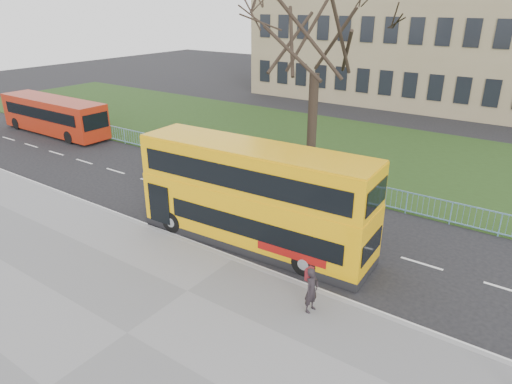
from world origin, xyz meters
TOP-DOWN VIEW (x-y plane):
  - ground at (0.00, 0.00)m, footprint 120.00×120.00m
  - pavement at (0.00, -6.75)m, footprint 80.00×10.50m
  - kerb at (0.00, -1.55)m, footprint 80.00×0.20m
  - grass_verge at (0.00, 14.30)m, footprint 80.00×15.40m
  - guard_railing at (0.00, 6.60)m, footprint 40.00×0.12m
  - bare_tree at (-3.00, 10.00)m, footprint 9.08×9.08m
  - civic_building at (-5.00, 35.00)m, footprint 30.00×15.00m
  - yellow_bus at (-0.22, 0.12)m, footprint 9.96×2.83m
  - red_bus at (-22.40, 5.39)m, footprint 10.08×2.33m
  - pedestrian at (3.97, -2.63)m, footprint 0.43×0.60m

SIDE VIEW (x-z plane):
  - ground at x=0.00m, z-range 0.00..0.00m
  - grass_verge at x=0.00m, z-range 0.00..0.08m
  - pavement at x=0.00m, z-range 0.00..0.12m
  - kerb at x=0.00m, z-range 0.00..0.14m
  - guard_railing at x=0.00m, z-range 0.00..1.10m
  - pedestrian at x=3.97m, z-range 0.12..1.66m
  - red_bus at x=-22.40m, z-range 0.09..2.74m
  - yellow_bus at x=-0.22m, z-range 0.15..4.28m
  - bare_tree at x=-3.00m, z-range 0.08..13.06m
  - civic_building at x=-5.00m, z-range 0.00..14.00m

